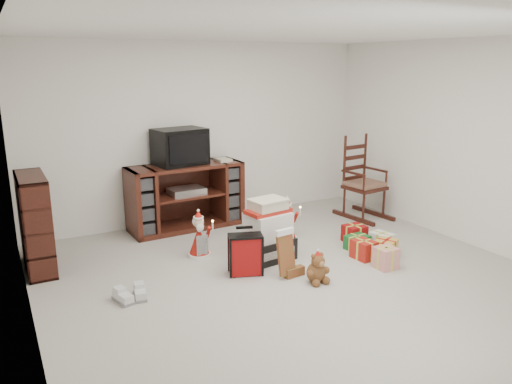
% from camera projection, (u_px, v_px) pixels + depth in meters
% --- Properties ---
extents(room, '(5.01, 5.01, 2.51)m').
position_uv_depth(room, '(299.00, 163.00, 4.90)').
color(room, '#A4A197').
rests_on(room, ground).
extents(tv_stand, '(1.57, 0.62, 0.88)m').
position_uv_depth(tv_stand, '(186.00, 196.00, 6.79)').
color(tv_stand, '#461E14').
rests_on(tv_stand, floor).
extents(bookshelf, '(0.29, 0.86, 1.05)m').
position_uv_depth(bookshelf, '(35.00, 225.00, 5.39)').
color(bookshelf, '#3D1710').
rests_on(bookshelf, floor).
extents(rocking_chair, '(0.59, 0.88, 1.25)m').
position_uv_depth(rocking_chair, '(362.00, 188.00, 7.30)').
color(rocking_chair, '#3D1710').
rests_on(rocking_chair, floor).
extents(gift_pile, '(0.61, 0.48, 0.70)m').
position_uv_depth(gift_pile, '(268.00, 234.00, 5.70)').
color(gift_pile, black).
rests_on(gift_pile, floor).
extents(red_suitcase, '(0.38, 0.28, 0.52)m').
position_uv_depth(red_suitcase, '(245.00, 254.00, 5.30)').
color(red_suitcase, maroon).
rests_on(red_suitcase, floor).
extents(stocking, '(0.26, 0.14, 0.54)m').
position_uv_depth(stocking, '(286.00, 253.00, 5.22)').
color(stocking, '#0D751E').
rests_on(stocking, floor).
extents(teddy_bear, '(0.21, 0.19, 0.31)m').
position_uv_depth(teddy_bear, '(317.00, 270.00, 5.13)').
color(teddy_bear, brown).
rests_on(teddy_bear, floor).
extents(santa_figurine, '(0.27, 0.26, 0.56)m').
position_uv_depth(santa_figurine, '(287.00, 223.00, 6.37)').
color(santa_figurine, '#A91A12').
rests_on(santa_figurine, floor).
extents(mrs_claus_figurine, '(0.27, 0.26, 0.56)m').
position_uv_depth(mrs_claus_figurine, '(199.00, 239.00, 5.82)').
color(mrs_claus_figurine, '#A91A12').
rests_on(mrs_claus_figurine, floor).
extents(sneaker_pair, '(0.33, 0.28, 0.09)m').
position_uv_depth(sneaker_pair, '(132.00, 295.00, 4.77)').
color(sneaker_pair, silver).
rests_on(sneaker_pair, floor).
extents(gift_cluster, '(0.72, 1.00, 0.25)m').
position_uv_depth(gift_cluster, '(371.00, 244.00, 5.91)').
color(gift_cluster, '#A41C12').
rests_on(gift_cluster, floor).
extents(crt_television, '(0.72, 0.57, 0.48)m').
position_uv_depth(crt_television, '(180.00, 147.00, 6.62)').
color(crt_television, black).
rests_on(crt_television, tv_stand).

